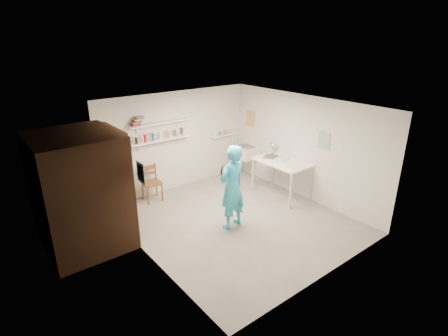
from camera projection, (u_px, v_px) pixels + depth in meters
floor at (236, 221)px, 7.30m from camera, size 4.00×4.50×0.02m
ceiling at (237, 105)px, 6.43m from camera, size 4.00×4.50×0.02m
wall_back at (177, 141)px, 8.52m from camera, size 4.00×0.02×2.40m
wall_front at (334, 209)px, 5.21m from camera, size 4.00×0.02×2.40m
wall_left at (143, 194)px, 5.70m from camera, size 0.02×4.50×2.40m
wall_right at (303, 147)px, 8.02m from camera, size 0.02×4.50×2.40m
doorway_recess at (120, 184)px, 6.56m from camera, size 0.02×0.90×2.00m
corridor_box at (81, 192)px, 6.13m from camera, size 1.40×1.50×2.10m
door_lintel at (114, 130)px, 6.19m from camera, size 0.06×1.05×0.10m
door_jamb_near at (132, 193)px, 6.20m from camera, size 0.06×0.10×2.00m
door_jamb_far at (110, 176)px, 6.94m from camera, size 0.06×0.10×2.00m
shelf_lower at (161, 140)px, 8.08m from camera, size 1.50×0.22×0.03m
shelf_upper at (160, 123)px, 7.94m from camera, size 1.50×0.22×0.03m
ledge_shelf at (223, 135)px, 9.26m from camera, size 0.70×0.14×0.03m
poster_left at (141, 173)px, 5.63m from camera, size 0.01×0.28×0.36m
poster_right_a at (250, 119)px, 9.20m from camera, size 0.01×0.34×0.42m
poster_right_b at (324, 140)px, 7.50m from camera, size 0.01×0.30×0.38m
belfast_sink at (245, 152)px, 9.30m from camera, size 0.48×0.60×0.30m
man at (232, 187)px, 6.77m from camera, size 0.68×0.50×1.71m
wall_clock at (226, 170)px, 6.85m from camera, size 0.31×0.08×0.31m
wooden_chair at (152, 183)px, 8.03m from camera, size 0.44×0.42×0.87m
work_table at (281, 178)px, 8.29m from camera, size 0.78×1.30×0.87m
desk_lamp at (273, 145)px, 8.56m from camera, size 0.16×0.16×0.16m
spray_cans at (161, 135)px, 8.05m from camera, size 1.26×0.06×0.17m
book_stack at (137, 121)px, 7.59m from camera, size 0.30×0.14×0.20m
ledge_pots at (223, 133)px, 9.24m from camera, size 0.48×0.07×0.09m
papers at (282, 161)px, 8.13m from camera, size 0.30×0.22×0.02m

